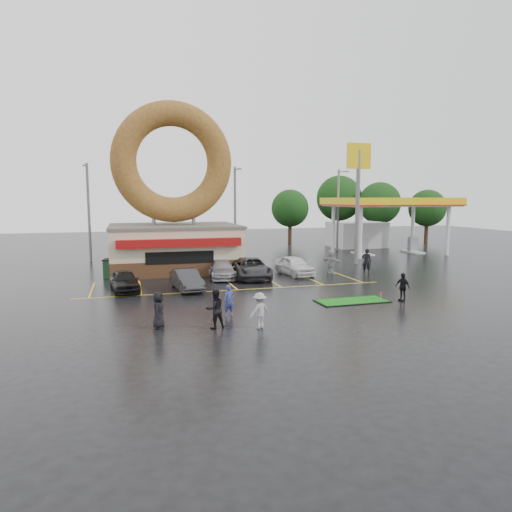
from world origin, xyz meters
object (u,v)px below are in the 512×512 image
object	(u,v)px
car_white	(294,266)
person_cameraman	(402,287)
streetlight_right	(338,208)
car_dgrey	(187,280)
gas_station	(375,218)
dumpster	(117,269)
streetlight_mid	(235,209)
shell_sign	(358,181)
car_black	(125,281)
car_silver	(222,269)
putting_green	(352,301)
streetlight_left	(89,210)
person_blue	(229,301)
car_grey	(251,268)
donut_shop	(174,215)

from	to	relation	value
car_white	person_cameraman	size ratio (longest dim) A/B	2.65
streetlight_right	car_dgrey	world-z (taller)	streetlight_right
gas_station	dumpster	size ratio (longest dim) A/B	7.58
streetlight_mid	car_dgrey	bearing A→B (deg)	-113.25
shell_sign	car_white	bearing A→B (deg)	-150.58
car_dgrey	dumpster	world-z (taller)	car_dgrey
person_cameraman	streetlight_right	bearing A→B (deg)	143.53
shell_sign	car_black	distance (m)	22.22
shell_sign	car_silver	size ratio (longest dim) A/B	2.41
gas_station	putting_green	bearing A→B (deg)	-122.78
car_black	car_white	world-z (taller)	car_white
gas_station	streetlight_left	distance (m)	30.04
streetlight_mid	person_blue	distance (m)	24.85
dumpster	putting_green	xyz separation A→B (m)	(12.97, -12.08, -0.62)
gas_station	person_blue	xyz separation A→B (m)	(-21.95, -23.81, -2.91)
car_grey	person_blue	distance (m)	10.99
person_blue	person_cameraman	xyz separation A→B (m)	(10.24, 0.62, 0.02)
car_black	car_dgrey	xyz separation A→B (m)	(3.81, -0.60, -0.01)
streetlight_right	person_cameraman	size ratio (longest dim) A/B	5.57
streetlight_mid	car_black	distance (m)	19.84
shell_sign	dumpster	size ratio (longest dim) A/B	5.89
car_silver	putting_green	world-z (taller)	car_silver
car_grey	dumpster	xyz separation A→B (m)	(-9.48, 3.07, -0.09)
gas_station	dumpster	world-z (taller)	gas_station
donut_shop	person_blue	distance (m)	16.30
streetlight_mid	dumpster	size ratio (longest dim) A/B	5.00
car_white	person_cameraman	world-z (taller)	person_cameraman
car_black	car_dgrey	world-z (taller)	car_black
gas_station	streetlight_right	world-z (taller)	streetlight_right
shell_sign	gas_station	bearing A→B (deg)	51.93
gas_station	car_grey	world-z (taller)	gas_station
car_dgrey	car_silver	world-z (taller)	car_dgrey
dumpster	car_grey	bearing A→B (deg)	-7.55
streetlight_mid	putting_green	size ratio (longest dim) A/B	2.17
shell_sign	car_silver	world-z (taller)	shell_sign
donut_shop	car_black	xyz separation A→B (m)	(-3.95, -8.08, -3.80)
gas_station	streetlight_right	distance (m)	4.26
car_dgrey	car_white	size ratio (longest dim) A/B	0.93
donut_shop	gas_station	size ratio (longest dim) A/B	0.99
streetlight_right	putting_green	bearing A→B (deg)	-114.09
streetlight_right	person_blue	distance (m)	30.87
streetlight_mid	car_white	world-z (taller)	streetlight_mid
streetlight_left	streetlight_right	distance (m)	26.08
car_white	dumpster	bearing A→B (deg)	160.74
dumpster	donut_shop	bearing A→B (deg)	39.58
shell_sign	streetlight_mid	world-z (taller)	shell_sign
streetlight_left	car_white	xyz separation A→B (m)	(15.52, -12.14, -4.05)
donut_shop	car_grey	size ratio (longest dim) A/B	2.52
car_grey	gas_station	bearing A→B (deg)	42.36
car_dgrey	putting_green	size ratio (longest dim) A/B	0.96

